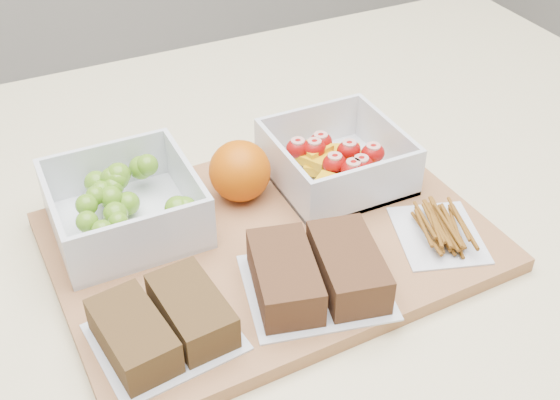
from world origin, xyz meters
The scene contains 7 objects.
cutting_board centered at (-0.02, -0.03, 0.91)m, with size 0.42×0.30×0.02m, color #A06B42.
grape_container centered at (-0.15, 0.05, 0.94)m, with size 0.14×0.14×0.06m.
fruit_container centered at (0.08, 0.03, 0.94)m, with size 0.14×0.14×0.06m.
orange centered at (-0.03, 0.05, 0.95)m, with size 0.07×0.07×0.07m, color #C75504.
sandwich_bag_left centered at (-0.16, -0.11, 0.93)m, with size 0.13×0.11×0.04m.
sandwich_bag_center centered at (-0.02, -0.11, 0.94)m, with size 0.15×0.14×0.04m.
pretzel_bag centered at (0.13, -0.10, 0.93)m, with size 0.11×0.12×0.02m.
Camera 1 is at (-0.25, -0.51, 1.37)m, focal length 45.00 mm.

